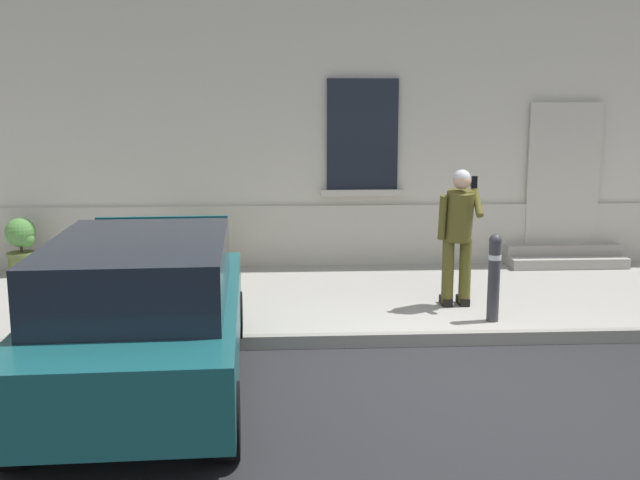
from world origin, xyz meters
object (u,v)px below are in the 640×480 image
at_px(hatchback_car_teal, 143,313).
at_px(planter_olive, 22,245).
at_px(person_on_phone, 459,229).
at_px(bollard_near_person, 494,275).
at_px(planter_terracotta, 204,244).

distance_m(hatchback_car_teal, planter_olive, 5.16).
bearing_deg(person_on_phone, bollard_near_person, -67.96).
relative_size(hatchback_car_teal, person_on_phone, 2.36).
bearing_deg(person_on_phone, planter_terracotta, 147.49).
bearing_deg(hatchback_car_teal, planter_terracotta, 87.86).
bearing_deg(hatchback_car_teal, person_on_phone, 33.53).
height_order(bollard_near_person, person_on_phone, person_on_phone).
height_order(bollard_near_person, planter_terracotta, bollard_near_person).
xyz_separation_m(bollard_near_person, person_on_phone, (-0.28, 0.65, 0.44)).
xyz_separation_m(planter_olive, planter_terracotta, (2.72, -0.13, 0.00)).
xyz_separation_m(person_on_phone, planter_olive, (-6.05, 2.16, -0.54)).
xyz_separation_m(bollard_near_person, planter_terracotta, (-3.61, 2.67, -0.11)).
bearing_deg(planter_terracotta, hatchback_car_teal, -92.14).
bearing_deg(planter_terracotta, bollard_near_person, -36.49).
distance_m(hatchback_car_teal, planter_terracotta, 4.35).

